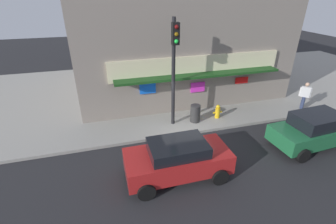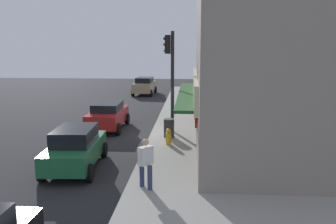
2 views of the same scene
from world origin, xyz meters
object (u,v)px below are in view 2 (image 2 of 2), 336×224
parked_car_tan (145,86)px  pedestrian (146,161)px  parked_car_green (75,148)px  traffic_light (171,68)px  fire_hydrant (168,137)px  trash_can (169,128)px  parked_car_red (108,115)px

parked_car_tan → pedestrian: bearing=7.6°
parked_car_green → parked_car_tan: 21.08m
parked_car_tan → traffic_light: bearing=12.5°
fire_hydrant → trash_can: 1.34m
trash_can → parked_car_red: size_ratio=0.24×
traffic_light → pedestrian: size_ratio=3.20×
pedestrian → parked_car_green: bearing=-125.3°
trash_can → pedestrian: bearing=-2.9°
fire_hydrant → trash_can: trash_can is taller
traffic_light → parked_car_green: size_ratio=1.29×
pedestrian → traffic_light: bearing=177.6°
pedestrian → parked_car_tan: bearing=-172.4°
pedestrian → parked_car_green: 3.71m
fire_hydrant → pedestrian: bearing=-4.2°
trash_can → traffic_light: bearing=179.8°
parked_car_green → parked_car_red: 6.62m
pedestrian → parked_car_tan: (-23.22, -3.09, -0.21)m
trash_can → parked_car_red: (-2.16, -3.62, 0.18)m
traffic_light → fire_hydrant: traffic_light is taller
fire_hydrant → parked_car_green: (3.12, -3.41, 0.31)m
fire_hydrant → trash_can: bearing=-177.4°
pedestrian → parked_car_tan: size_ratio=0.41×
traffic_light → trash_can: bearing=-0.2°
trash_can → parked_car_tan: size_ratio=0.23×
parked_car_green → parked_car_red: bearing=-177.6°
traffic_light → parked_car_tan: bearing=-167.5°
parked_car_green → parked_car_tan: (-21.08, -0.07, 0.03)m
traffic_light → trash_can: 3.15m
parked_car_tan → trash_can: bearing=11.6°
trash_can → pedestrian: 6.63m
fire_hydrant → parked_car_tan: (-17.96, -3.48, 0.34)m
fire_hydrant → parked_car_red: parked_car_red is taller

